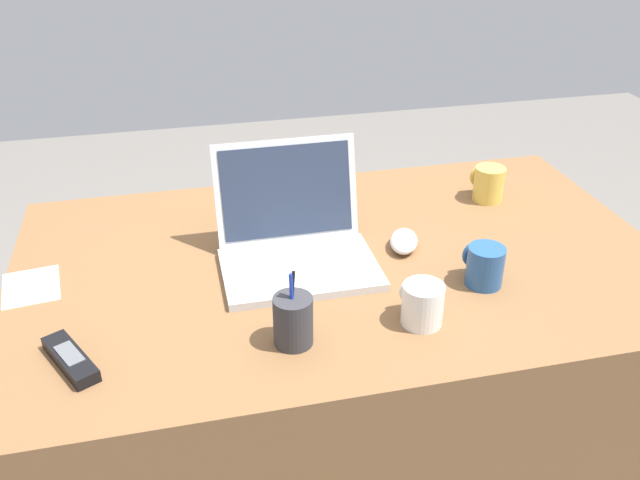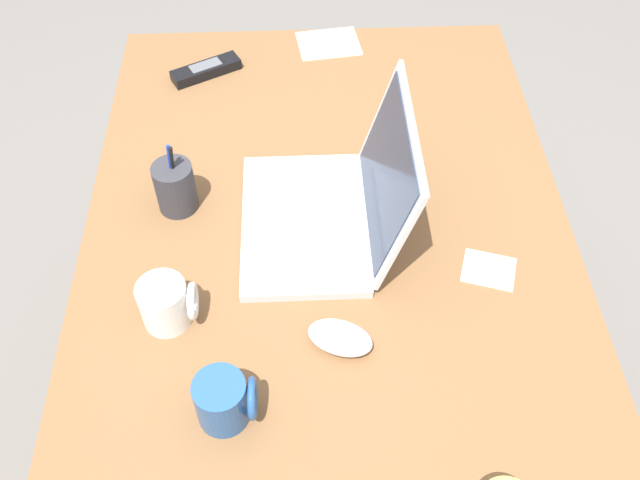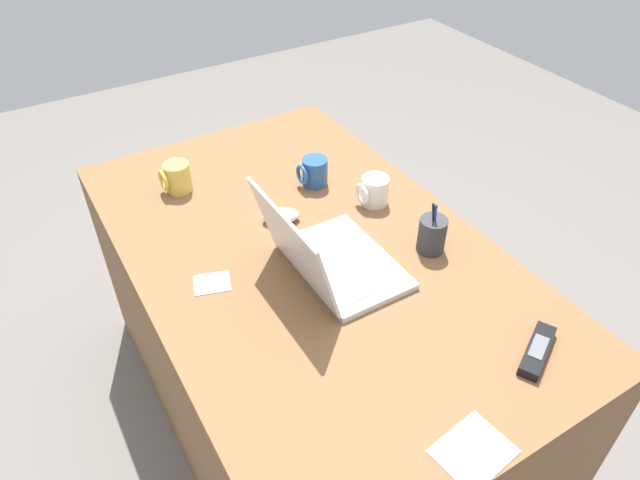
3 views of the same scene
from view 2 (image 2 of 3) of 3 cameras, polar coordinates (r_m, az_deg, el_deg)
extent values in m
plane|color=slate|center=(1.88, 0.60, -16.26)|extent=(6.00, 6.00, 0.00)
cube|color=brown|center=(1.55, 0.71, -10.81)|extent=(1.48, 0.90, 0.74)
cube|color=silver|center=(1.30, -1.33, 1.41)|extent=(0.34, 0.23, 0.02)
cube|color=silver|center=(1.29, -0.43, 1.75)|extent=(0.28, 0.11, 0.00)
cube|color=silver|center=(1.29, -4.45, 1.60)|extent=(0.09, 0.05, 0.00)
cube|color=silver|center=(1.22, 5.58, 5.41)|extent=(0.33, 0.07, 0.23)
cube|color=#283347|center=(1.22, 5.35, 5.45)|extent=(0.30, 0.06, 0.20)
ellipsoid|color=white|center=(1.14, 1.64, -7.92)|extent=(0.10, 0.12, 0.04)
cylinder|color=white|center=(1.17, -12.50, -5.06)|extent=(0.08, 0.08, 0.09)
torus|color=white|center=(1.16, -10.27, -4.90)|extent=(0.06, 0.01, 0.06)
cylinder|color=#26518C|center=(1.07, -7.98, -12.79)|extent=(0.08, 0.08, 0.09)
torus|color=#26518C|center=(1.06, -5.51, -12.65)|extent=(0.07, 0.01, 0.07)
cube|color=black|center=(1.65, -9.22, 13.44)|extent=(0.11, 0.16, 0.02)
cube|color=#595B60|center=(1.65, -9.28, 13.80)|extent=(0.06, 0.08, 0.00)
cylinder|color=#333338|center=(1.33, -11.65, 4.21)|extent=(0.07, 0.07, 0.10)
cylinder|color=#1933B2|center=(1.31, -11.91, 5.33)|extent=(0.01, 0.01, 0.13)
cylinder|color=black|center=(1.31, -11.82, 5.38)|extent=(0.02, 0.02, 0.13)
cube|color=white|center=(1.27, 13.51, -2.36)|extent=(0.10, 0.11, 0.00)
cube|color=white|center=(1.73, 0.70, 15.64)|extent=(0.13, 0.16, 0.00)
camera|label=1|loc=(1.66, -57.68, 24.34)|focal=38.21mm
camera|label=3|loc=(1.89, 26.05, 47.79)|focal=32.11mm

